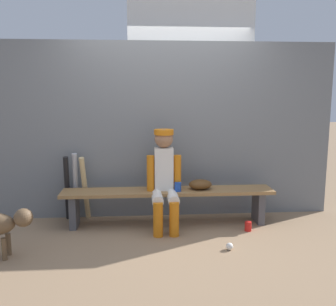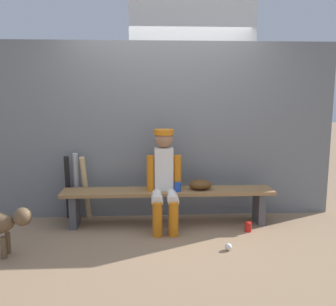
{
  "view_description": "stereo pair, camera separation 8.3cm",
  "coord_description": "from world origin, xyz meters",
  "px_view_note": "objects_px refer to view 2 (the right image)",
  "views": [
    {
      "loc": [
        -0.33,
        -4.34,
        1.6
      ],
      "look_at": [
        0.0,
        0.0,
        0.88
      ],
      "focal_mm": 39.84,
      "sensor_mm": 36.0,
      "label": 1
    },
    {
      "loc": [
        -0.24,
        -4.35,
        1.6
      ],
      "look_at": [
        0.0,
        0.0,
        0.88
      ],
      "focal_mm": 39.84,
      "sensor_mm": 36.0,
      "label": 2
    }
  ],
  "objects_px": {
    "bat_aluminum_silver": "(76,186)",
    "bat_aluminum_black": "(68,188)",
    "bat_wood_natural": "(86,188)",
    "scoreboard": "(197,37)",
    "player_seated": "(164,176)",
    "baseball_glove": "(200,185)",
    "cup_on_bench": "(178,187)",
    "dugout_bench": "(168,197)",
    "baseball": "(228,247)",
    "cup_on_ground": "(248,227)"
  },
  "relations": [
    {
      "from": "bat_wood_natural",
      "to": "scoreboard",
      "type": "height_order",
      "value": "scoreboard"
    },
    {
      "from": "dugout_bench",
      "to": "bat_wood_natural",
      "type": "height_order",
      "value": "bat_wood_natural"
    },
    {
      "from": "player_seated",
      "to": "baseball_glove",
      "type": "height_order",
      "value": "player_seated"
    },
    {
      "from": "bat_aluminum_black",
      "to": "baseball",
      "type": "distance_m",
      "value": 2.12
    },
    {
      "from": "bat_aluminum_silver",
      "to": "bat_aluminum_black",
      "type": "relative_size",
      "value": 1.04
    },
    {
      "from": "player_seated",
      "to": "baseball",
      "type": "height_order",
      "value": "player_seated"
    },
    {
      "from": "bat_aluminum_silver",
      "to": "cup_on_bench",
      "type": "bearing_deg",
      "value": -15.19
    },
    {
      "from": "baseball_glove",
      "to": "cup_on_bench",
      "type": "bearing_deg",
      "value": -165.6
    },
    {
      "from": "player_seated",
      "to": "bat_aluminum_silver",
      "type": "distance_m",
      "value": 1.17
    },
    {
      "from": "dugout_bench",
      "to": "baseball",
      "type": "relative_size",
      "value": 34.36
    },
    {
      "from": "dugout_bench",
      "to": "baseball",
      "type": "bearing_deg",
      "value": -54.4
    },
    {
      "from": "bat_wood_natural",
      "to": "scoreboard",
      "type": "distance_m",
      "value": 2.6
    },
    {
      "from": "bat_aluminum_silver",
      "to": "player_seated",
      "type": "bearing_deg",
      "value": -18.95
    },
    {
      "from": "player_seated",
      "to": "bat_aluminum_silver",
      "type": "bearing_deg",
      "value": 161.05
    },
    {
      "from": "cup_on_bench",
      "to": "scoreboard",
      "type": "relative_size",
      "value": 0.03
    },
    {
      "from": "player_seated",
      "to": "baseball",
      "type": "xyz_separation_m",
      "value": [
        0.62,
        -0.69,
        -0.59
      ]
    },
    {
      "from": "cup_on_ground",
      "to": "player_seated",
      "type": "bearing_deg",
      "value": 168.93
    },
    {
      "from": "baseball_glove",
      "to": "bat_aluminum_black",
      "type": "distance_m",
      "value": 1.65
    },
    {
      "from": "player_seated",
      "to": "bat_wood_natural",
      "type": "xyz_separation_m",
      "value": [
        -0.97,
        0.34,
        -0.22
      ]
    },
    {
      "from": "baseball_glove",
      "to": "cup_on_ground",
      "type": "xyz_separation_m",
      "value": [
        0.52,
        -0.29,
        -0.44
      ]
    },
    {
      "from": "bat_aluminum_silver",
      "to": "bat_wood_natural",
      "type": "bearing_deg",
      "value": -17.32
    },
    {
      "from": "bat_aluminum_black",
      "to": "cup_on_bench",
      "type": "height_order",
      "value": "bat_aluminum_black"
    },
    {
      "from": "player_seated",
      "to": "scoreboard",
      "type": "relative_size",
      "value": 0.34
    },
    {
      "from": "cup_on_ground",
      "to": "baseball_glove",
      "type": "bearing_deg",
      "value": 150.43
    },
    {
      "from": "bat_wood_natural",
      "to": "scoreboard",
      "type": "bearing_deg",
      "value": 29.74
    },
    {
      "from": "baseball_glove",
      "to": "cup_on_bench",
      "type": "xyz_separation_m",
      "value": [
        -0.28,
        -0.07,
        -0.01
      ]
    },
    {
      "from": "dugout_bench",
      "to": "cup_on_bench",
      "type": "relative_size",
      "value": 23.11
    },
    {
      "from": "dugout_bench",
      "to": "scoreboard",
      "type": "relative_size",
      "value": 0.75
    },
    {
      "from": "player_seated",
      "to": "bat_wood_natural",
      "type": "relative_size",
      "value": 1.4
    },
    {
      "from": "bat_aluminum_silver",
      "to": "scoreboard",
      "type": "height_order",
      "value": "scoreboard"
    },
    {
      "from": "baseball_glove",
      "to": "baseball",
      "type": "bearing_deg",
      "value": -77.34
    },
    {
      "from": "dugout_bench",
      "to": "scoreboard",
      "type": "height_order",
      "value": "scoreboard"
    },
    {
      "from": "cup_on_ground",
      "to": "scoreboard",
      "type": "relative_size",
      "value": 0.03
    },
    {
      "from": "bat_wood_natural",
      "to": "bat_aluminum_silver",
      "type": "xyz_separation_m",
      "value": [
        -0.12,
        0.04,
        0.02
      ]
    },
    {
      "from": "baseball_glove",
      "to": "bat_wood_natural",
      "type": "xyz_separation_m",
      "value": [
        -1.41,
        0.23,
        -0.08
      ]
    },
    {
      "from": "player_seated",
      "to": "baseball_glove",
      "type": "xyz_separation_m",
      "value": [
        0.44,
        0.11,
        -0.14
      ]
    },
    {
      "from": "bat_aluminum_silver",
      "to": "cup_on_ground",
      "type": "height_order",
      "value": "bat_aluminum_silver"
    },
    {
      "from": "dugout_bench",
      "to": "scoreboard",
      "type": "bearing_deg",
      "value": 66.46
    },
    {
      "from": "scoreboard",
      "to": "cup_on_ground",
      "type": "bearing_deg",
      "value": -72.34
    },
    {
      "from": "bat_aluminum_black",
      "to": "cup_on_bench",
      "type": "xyz_separation_m",
      "value": [
        1.35,
        -0.31,
        0.07
      ]
    },
    {
      "from": "bat_aluminum_silver",
      "to": "bat_aluminum_black",
      "type": "bearing_deg",
      "value": -160.61
    },
    {
      "from": "bat_aluminum_black",
      "to": "baseball_glove",
      "type": "bearing_deg",
      "value": -8.17
    },
    {
      "from": "dugout_bench",
      "to": "baseball",
      "type": "distance_m",
      "value": 1.03
    },
    {
      "from": "bat_aluminum_black",
      "to": "bat_aluminum_silver",
      "type": "bearing_deg",
      "value": 19.39
    },
    {
      "from": "player_seated",
      "to": "bat_aluminum_silver",
      "type": "xyz_separation_m",
      "value": [
        -1.09,
        0.38,
        -0.2
      ]
    },
    {
      "from": "dugout_bench",
      "to": "player_seated",
      "type": "distance_m",
      "value": 0.31
    },
    {
      "from": "baseball_glove",
      "to": "bat_aluminum_black",
      "type": "height_order",
      "value": "bat_aluminum_black"
    },
    {
      "from": "dugout_bench",
      "to": "baseball_glove",
      "type": "xyz_separation_m",
      "value": [
        0.39,
        0.0,
        0.15
      ]
    },
    {
      "from": "bat_aluminum_silver",
      "to": "cup_on_bench",
      "type": "height_order",
      "value": "bat_aluminum_silver"
    },
    {
      "from": "cup_on_bench",
      "to": "scoreboard",
      "type": "bearing_deg",
      "value": 72.68
    }
  ]
}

